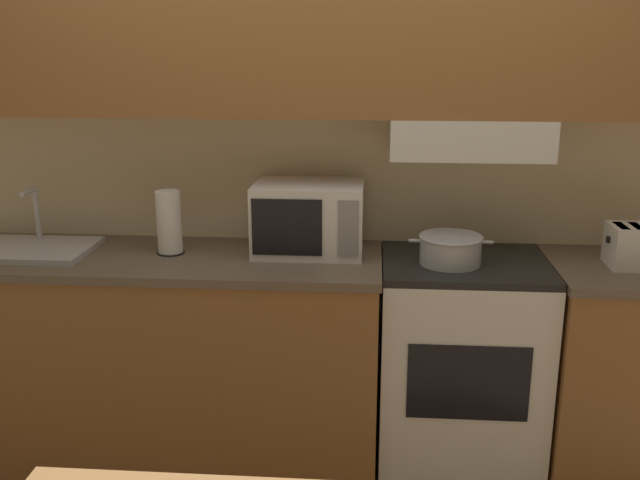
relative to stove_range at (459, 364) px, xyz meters
The scene contains 9 objects.
ground_plane 0.82m from the stove_range, 156.00° to the left, with size 16.00×16.00×0.00m, color #7F664C.
wall_back 1.27m from the stove_range, 161.20° to the left, with size 5.63×0.38×2.55m.
lower_counter_main 1.29m from the stove_range, behind, with size 1.91×0.61×0.92m.
lower_counter_right_stub 0.67m from the stove_range, ahead, with size 0.66×0.61×0.92m.
stove_range is the anchor object (origin of this frame).
cooking_pot 0.53m from the stove_range, 147.66° to the right, with size 0.33×0.26×0.12m.
microwave 0.89m from the stove_range, behind, with size 0.45×0.34×0.30m.
sink_basin 1.91m from the stove_range, behind, with size 0.56×0.37×0.25m.
paper_towel_roll 1.37m from the stove_range, behind, with size 0.12×0.12×0.27m.
Camera 1 is at (0.25, -3.09, 1.79)m, focal length 40.00 mm.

